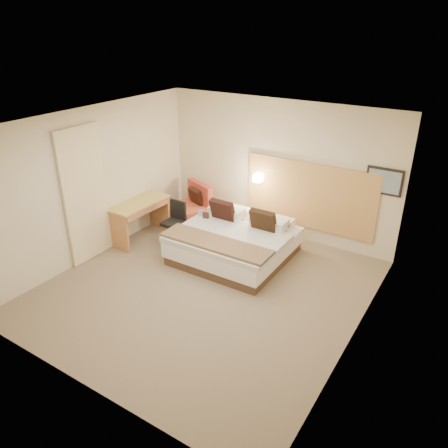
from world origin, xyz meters
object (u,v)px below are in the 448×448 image
Objects in this scene: desk at (140,210)px; lounge_chair at (192,207)px; bed at (235,242)px; desk_chair at (175,226)px; side_table at (202,230)px.

lounge_chair is at bearing 71.48° from desk.
lounge_chair is (-1.58, 0.82, 0.02)m from bed.
desk_chair is at bearing -73.28° from lounge_chair.
desk_chair reaches higher than desk.
lounge_chair is 0.98m from side_table.
bed reaches higher than desk_chair.
desk is (-0.39, -1.17, 0.28)m from lounge_chair.
bed reaches higher than lounge_chair.
bed is 1.78m from lounge_chair.
bed is at bearing -10.73° from side_table.
side_table is at bearing 24.73° from desk.
lounge_chair is at bearing 152.65° from bed.
bed is 1.58× the size of desk.
desk_chair is (0.67, 0.24, -0.28)m from desk.
lounge_chair is 0.78× the size of desk.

